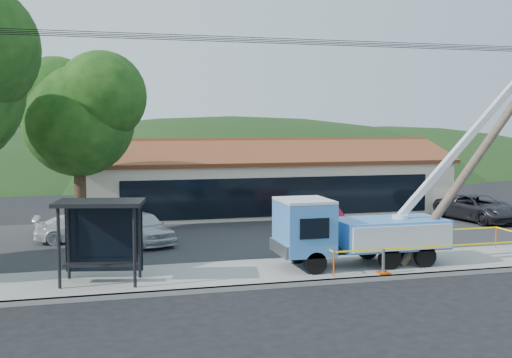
{
  "coord_description": "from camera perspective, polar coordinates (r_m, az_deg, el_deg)",
  "views": [
    {
      "loc": [
        -6.82,
        -18.42,
        5.59
      ],
      "look_at": [
        -0.5,
        5.0,
        3.47
      ],
      "focal_mm": 45.0,
      "sensor_mm": 36.0,
      "label": 1
    }
  ],
  "objects": [
    {
      "name": "ground",
      "position": [
        20.43,
        5.1,
        -10.91
      ],
      "size": [
        120.0,
        120.0,
        0.0
      ],
      "primitive_type": "plane",
      "color": "black",
      "rests_on": "ground"
    },
    {
      "name": "curb",
      "position": [
        22.32,
        3.21,
        -9.32
      ],
      "size": [
        60.0,
        0.25,
        0.15
      ],
      "primitive_type": "cube",
      "color": "#99958F",
      "rests_on": "ground"
    },
    {
      "name": "sidewalk",
      "position": [
        24.08,
        1.78,
        -8.25
      ],
      "size": [
        60.0,
        4.0,
        0.15
      ],
      "primitive_type": "cube",
      "color": "#99958F",
      "rests_on": "ground"
    },
    {
      "name": "parking_lot",
      "position": [
        31.67,
        -2.45,
        -5.08
      ],
      "size": [
        60.0,
        12.0,
        0.1
      ],
      "primitive_type": "cube",
      "color": "#28282B",
      "rests_on": "ground"
    },
    {
      "name": "strip_mall",
      "position": [
        40.07,
        0.62,
        -0.31
      ],
      "size": [
        22.5,
        8.53,
        4.67
      ],
      "color": "beige",
      "rests_on": "ground"
    },
    {
      "name": "tree_lot",
      "position": [
        31.43,
        -15.52,
        5.95
      ],
      "size": [
        6.3,
        5.6,
        8.94
      ],
      "color": "#332316",
      "rests_on": "ground"
    },
    {
      "name": "hill_west",
      "position": [
        74.09,
        -21.4,
        0.33
      ],
      "size": [
        78.4,
        56.0,
        28.0
      ],
      "primitive_type": "ellipsoid",
      "color": "#173413",
      "rests_on": "ground"
    },
    {
      "name": "hill_center",
      "position": [
        75.53,
        -2.2,
        0.75
      ],
      "size": [
        89.6,
        64.0,
        32.0
      ],
      "primitive_type": "ellipsoid",
      "color": "#173413",
      "rests_on": "ground"
    },
    {
      "name": "hill_east",
      "position": [
        82.33,
        11.5,
        1.01
      ],
      "size": [
        72.8,
        52.0,
        26.0
      ],
      "primitive_type": "ellipsoid",
      "color": "#173413",
      "rests_on": "ground"
    },
    {
      "name": "utility_truck",
      "position": [
        24.89,
        9.14,
        -4.28
      ],
      "size": [
        11.74,
        3.55,
        8.83
      ],
      "color": "black",
      "rests_on": "ground"
    },
    {
      "name": "leaning_pole",
      "position": [
        26.75,
        19.97,
        3.17
      ],
      "size": [
        6.89,
        1.88,
        8.8
      ],
      "color": "brown",
      "rests_on": "ground"
    },
    {
      "name": "bus_shelter",
      "position": [
        22.55,
        -13.61,
        -3.73
      ],
      "size": [
        3.21,
        2.34,
        2.81
      ],
      "rotation": [
        0.0,
        0.0,
        -0.2
      ],
      "color": "black",
      "rests_on": "ground"
    },
    {
      "name": "caution_tape",
      "position": [
        26.38,
        14.67,
        -5.54
      ],
      "size": [
        8.97,
        3.25,
        0.94
      ],
      "color": "#D14D0B",
      "rests_on": "ground"
    },
    {
      "name": "car_silver",
      "position": [
        29.91,
        -10.15,
        -5.85
      ],
      "size": [
        3.18,
        4.7,
        1.49
      ],
      "primitive_type": "imported",
      "rotation": [
        0.0,
        0.0,
        0.36
      ],
      "color": "silver",
      "rests_on": "ground"
    },
    {
      "name": "car_red",
      "position": [
        32.42,
        6.0,
        -4.96
      ],
      "size": [
        1.73,
        4.27,
        1.38
      ],
      "primitive_type": "imported",
      "rotation": [
        0.0,
        0.0,
        0.06
      ],
      "color": "#A21021",
      "rests_on": "ground"
    },
    {
      "name": "car_white",
      "position": [
        31.02,
        -15.13,
        -5.56
      ],
      "size": [
        4.35,
        1.8,
        1.26
      ],
      "primitive_type": "imported",
      "rotation": [
        0.0,
        0.0,
        1.56
      ],
      "color": "white",
      "rests_on": "ground"
    },
    {
      "name": "car_dark",
      "position": [
        38.19,
        19.11,
        -3.7
      ],
      "size": [
        3.27,
        5.61,
        1.47
      ],
      "primitive_type": "imported",
      "rotation": [
        0.0,
        0.0,
        0.17
      ],
      "color": "black",
      "rests_on": "ground"
    }
  ]
}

